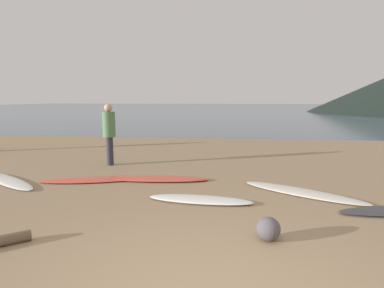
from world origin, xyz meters
The scene contains 9 objects.
ground_plane centered at (0.00, 10.00, -0.10)m, with size 120.00×120.00×0.20m, color #997C5B.
ocean_water centered at (0.00, 62.68, 0.00)m, with size 140.00×100.00×0.01m, color #475B6B.
surfboard_1 centered at (-4.98, 3.97, 0.04)m, with size 2.46×0.46×0.08m, color white.
surfboard_2 centered at (-3.13, 4.29, 0.03)m, with size 2.23×0.55×0.06m, color #D84C38.
surfboard_3 centered at (-1.62, 4.56, 0.04)m, with size 2.60×0.56×0.08m, color #D84C38.
surfboard_4 centered at (-0.38, 3.12, 0.04)m, with size 1.98×0.49×0.09m, color white.
surfboard_5 centered at (1.64, 3.86, 0.03)m, with size 2.54×0.57×0.07m, color silver.
person_0 centered at (-3.31, 6.09, 1.05)m, with size 0.36×0.36×1.79m.
beach_rock_far centered at (0.70, 1.63, 0.16)m, with size 0.33×0.33×0.33m, color #514C51.
Camera 1 is at (0.15, -2.52, 1.93)m, focal length 29.21 mm.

